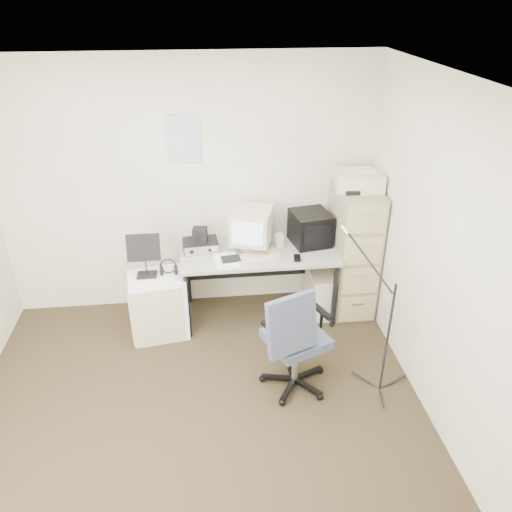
{
  "coord_description": "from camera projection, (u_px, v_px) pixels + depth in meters",
  "views": [
    {
      "loc": [
        0.13,
        -2.75,
        2.99
      ],
      "look_at": [
        0.55,
        0.95,
        0.95
      ],
      "focal_mm": 35.0,
      "sensor_mm": 36.0,
      "label": 1
    }
  ],
  "objects": [
    {
      "name": "wall_calendar",
      "position": [
        183.0,
        139.0,
        4.54
      ],
      "size": [
        0.3,
        0.02,
        0.44
      ],
      "primitive_type": "cube",
      "color": "white",
      "rests_on": "wall_back"
    },
    {
      "name": "ceiling",
      "position": [
        173.0,
        89.0,
        2.62
      ],
      "size": [
        3.6,
        3.6,
        0.01
      ],
      "primitive_type": "cube",
      "color": "white",
      "rests_on": "ground"
    },
    {
      "name": "side_cart",
      "position": [
        159.0,
        305.0,
        4.72
      ],
      "size": [
        0.56,
        0.48,
        0.63
      ],
      "primitive_type": "cube",
      "rotation": [
        0.0,
        0.0,
        0.15
      ],
      "color": "white",
      "rests_on": "floor"
    },
    {
      "name": "radio_speaker",
      "position": [
        200.0,
        235.0,
        4.74
      ],
      "size": [
        0.15,
        0.14,
        0.13
      ],
      "primitive_type": "cube",
      "rotation": [
        0.0,
        0.0,
        -0.15
      ],
      "color": "black",
      "rests_on": "radio_receiver"
    },
    {
      "name": "papers",
      "position": [
        227.0,
        261.0,
        4.61
      ],
      "size": [
        0.25,
        0.31,
        0.02
      ],
      "primitive_type": "cube",
      "rotation": [
        0.0,
        0.0,
        0.11
      ],
      "color": "white",
      "rests_on": "desk"
    },
    {
      "name": "wall_back",
      "position": [
        189.0,
        190.0,
        4.79
      ],
      "size": [
        3.6,
        0.02,
        2.5
      ],
      "primitive_type": "cube",
      "color": "#F0E8CF",
      "rests_on": "ground"
    },
    {
      "name": "mouse",
      "position": [
        297.0,
        258.0,
        4.64
      ],
      "size": [
        0.07,
        0.11,
        0.03
      ],
      "primitive_type": "cube",
      "rotation": [
        0.0,
        0.0,
        -0.15
      ],
      "color": "black",
      "rests_on": "desk"
    },
    {
      "name": "keyboard",
      "position": [
        257.0,
        256.0,
        4.67
      ],
      "size": [
        0.45,
        0.26,
        0.02
      ],
      "primitive_type": "cube",
      "rotation": [
        0.0,
        0.0,
        0.26
      ],
      "color": "beige",
      "rests_on": "desk"
    },
    {
      "name": "pc_tower",
      "position": [
        320.0,
        290.0,
        5.1
      ],
      "size": [
        0.23,
        0.49,
        0.46
      ],
      "primitive_type": "cube",
      "rotation": [
        0.0,
        0.0,
        -0.02
      ],
      "color": "beige",
      "rests_on": "floor"
    },
    {
      "name": "floor",
      "position": [
        199.0,
        428.0,
        3.82
      ],
      "size": [
        3.6,
        3.6,
        0.01
      ],
      "primitive_type": "cube",
      "color": "#2C2419",
      "rests_on": "ground"
    },
    {
      "name": "headphones",
      "position": [
        169.0,
        269.0,
        4.59
      ],
      "size": [
        0.18,
        0.18,
        0.03
      ],
      "primitive_type": "torus",
      "rotation": [
        0.0,
        0.0,
        -0.07
      ],
      "color": "black",
      "rests_on": "side_cart"
    },
    {
      "name": "printer",
      "position": [
        360.0,
        181.0,
        4.62
      ],
      "size": [
        0.47,
        0.36,
        0.17
      ],
      "primitive_type": "cube",
      "rotation": [
        0.0,
        0.0,
        -0.16
      ],
      "color": "beige",
      "rests_on": "filing_cabinet"
    },
    {
      "name": "radio_receiver",
      "position": [
        200.0,
        245.0,
        4.8
      ],
      "size": [
        0.35,
        0.27,
        0.09
      ],
      "primitive_type": "cube",
      "rotation": [
        0.0,
        0.0,
        0.09
      ],
      "color": "black",
      "rests_on": "desk"
    },
    {
      "name": "desk",
      "position": [
        258.0,
        283.0,
        4.97
      ],
      "size": [
        1.5,
        0.7,
        0.73
      ],
      "primitive_type": "cube",
      "color": "#A6A5A4",
      "rests_on": "floor"
    },
    {
      "name": "office_chair",
      "position": [
        296.0,
        337.0,
        4.0
      ],
      "size": [
        0.76,
        0.76,
        1.0
      ],
      "primitive_type": "cube",
      "rotation": [
        0.0,
        0.0,
        0.4
      ],
      "color": "#484E5C",
      "rests_on": "floor"
    },
    {
      "name": "music_stand",
      "position": [
        145.0,
        255.0,
        4.49
      ],
      "size": [
        0.31,
        0.18,
        0.43
      ],
      "primitive_type": "cube",
      "rotation": [
        0.0,
        0.0,
        -0.08
      ],
      "color": "black",
      "rests_on": "side_cart"
    },
    {
      "name": "wall_right",
      "position": [
        454.0,
        274.0,
        3.4
      ],
      "size": [
        0.02,
        3.6,
        2.5
      ],
      "primitive_type": "cube",
      "color": "#F0E8CF",
      "rests_on": "ground"
    },
    {
      "name": "mic_stand",
      "position": [
        390.0,
        323.0,
        3.86
      ],
      "size": [
        0.03,
        0.03,
        1.35
      ],
      "primitive_type": "cylinder",
      "rotation": [
        0.0,
        0.0,
        2.05
      ],
      "color": "black",
      "rests_on": "floor"
    },
    {
      "name": "filing_cabinet",
      "position": [
        353.0,
        251.0,
        4.96
      ],
      "size": [
        0.4,
        0.6,
        1.3
      ],
      "primitive_type": "cube",
      "color": "#968464",
      "rests_on": "floor"
    },
    {
      "name": "crt_tv",
      "position": [
        310.0,
        228.0,
        4.87
      ],
      "size": [
        0.41,
        0.43,
        0.32
      ],
      "primitive_type": "cube",
      "rotation": [
        0.0,
        0.0,
        0.17
      ],
      "color": "black",
      "rests_on": "desk"
    },
    {
      "name": "crt_monitor",
      "position": [
        252.0,
        229.0,
        4.76
      ],
      "size": [
        0.46,
        0.47,
        0.4
      ],
      "primitive_type": "cube",
      "rotation": [
        0.0,
        0.0,
        -0.32
      ],
      "color": "beige",
      "rests_on": "desk"
    },
    {
      "name": "desk_speaker",
      "position": [
        279.0,
        241.0,
        4.83
      ],
      "size": [
        0.09,
        0.09,
        0.14
      ],
      "primitive_type": "cube",
      "rotation": [
        0.0,
        0.0,
        0.35
      ],
      "color": "beige",
      "rests_on": "desk"
    }
  ]
}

